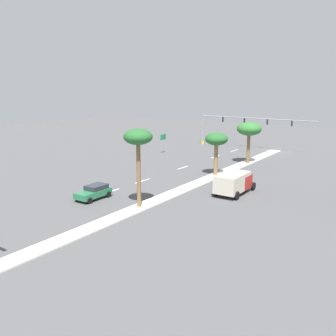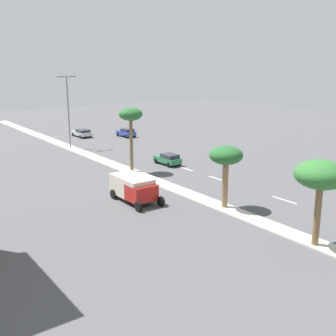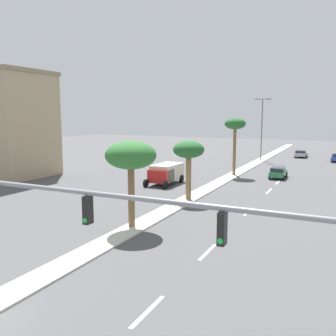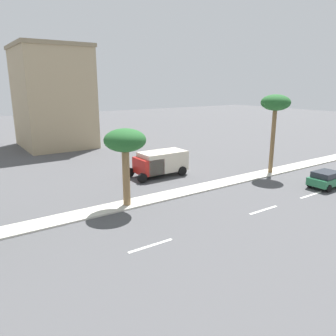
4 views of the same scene
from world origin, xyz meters
The scene contains 13 objects.
ground_plane centered at (0.00, 36.91, 0.00)m, with size 160.00×160.00×0.00m, color #4C4C4F.
median_curb centered at (0.00, 47.46, 0.06)m, with size 1.80×94.92×0.12m, color beige.
lane_stripe_mid centered at (6.28, 21.48, 0.01)m, with size 0.20×2.80×0.01m, color silver.
lane_stripe_right centered at (6.28, 30.84, 0.01)m, with size 0.20×2.80×0.01m, color silver.
lane_stripe_rear centered at (6.28, 36.59, 0.01)m, with size 0.20×2.80×0.01m, color silver.
palm_tree_mid centered at (-0.31, 13.57, 5.16)m, with size 3.64×3.64×6.15m.
palm_tree_far centered at (0.11, 23.24, 4.66)m, with size 2.95×2.95×5.55m.
palm_tree_near centered at (0.12, 39.17, 6.64)m, with size 2.76×2.76×7.57m.
street_lamp_right centered at (0.01, 57.03, 6.39)m, with size 2.90×0.24×10.82m.
sedan_green_outboard centered at (5.81, 39.59, 0.77)m, with size 1.91×3.92×1.44m.
sedan_silver_rear centered at (5.89, 65.56, 0.74)m, with size 2.19×4.43×1.36m.
sedan_blue_right centered at (12.31, 60.99, 0.78)m, with size 2.10×3.90×1.47m.
box_truck centered at (-5.42, 29.58, 1.31)m, with size 2.70×5.70×2.34m.
Camera 2 is at (-24.91, -2.31, 12.60)m, focal length 44.44 mm.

